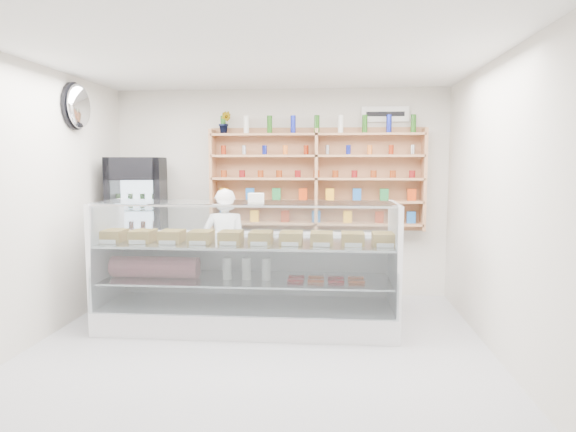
{
  "coord_description": "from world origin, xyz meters",
  "views": [
    {
      "loc": [
        0.7,
        -4.49,
        1.82
      ],
      "look_at": [
        0.24,
        0.9,
        1.25
      ],
      "focal_mm": 32.0,
      "sensor_mm": 36.0,
      "label": 1
    }
  ],
  "objects": [
    {
      "name": "room",
      "position": [
        0.0,
        0.0,
        1.4
      ],
      "size": [
        5.0,
        5.0,
        5.0
      ],
      "color": "#9F9EA3",
      "rests_on": "ground"
    },
    {
      "name": "display_counter",
      "position": [
        -0.21,
        0.96,
        0.38
      ],
      "size": [
        3.21,
        0.96,
        1.4
      ],
      "color": "white",
      "rests_on": "floor"
    },
    {
      "name": "shop_worker",
      "position": [
        -0.6,
        1.65,
        0.75
      ],
      "size": [
        0.57,
        0.39,
        1.5
      ],
      "primitive_type": "imported",
      "rotation": [
        0.0,
        0.0,
        3.21
      ],
      "color": "silver",
      "rests_on": "floor"
    },
    {
      "name": "drinks_cooler",
      "position": [
        -1.8,
        1.92,
        0.94
      ],
      "size": [
        0.78,
        0.76,
        1.88
      ],
      "rotation": [
        0.0,
        0.0,
        0.17
      ],
      "color": "black",
      "rests_on": "floor"
    },
    {
      "name": "wall_shelving",
      "position": [
        0.5,
        2.34,
        1.59
      ],
      "size": [
        2.84,
        0.28,
        1.33
      ],
      "color": "#B17C53",
      "rests_on": "back_wall"
    },
    {
      "name": "potted_plant",
      "position": [
        -0.73,
        2.34,
        2.34
      ],
      "size": [
        0.17,
        0.14,
        0.29
      ],
      "primitive_type": "imported",
      "rotation": [
        0.0,
        0.0,
        0.06
      ],
      "color": "#1E6626",
      "rests_on": "wall_shelving"
    },
    {
      "name": "security_mirror",
      "position": [
        -2.17,
        1.2,
        2.45
      ],
      "size": [
        0.15,
        0.5,
        0.5
      ],
      "primitive_type": "ellipsoid",
      "color": "silver",
      "rests_on": "left_wall"
    },
    {
      "name": "wall_sign",
      "position": [
        1.4,
        2.47,
        2.45
      ],
      "size": [
        0.62,
        0.03,
        0.2
      ],
      "primitive_type": "cube",
      "color": "white",
      "rests_on": "back_wall"
    }
  ]
}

